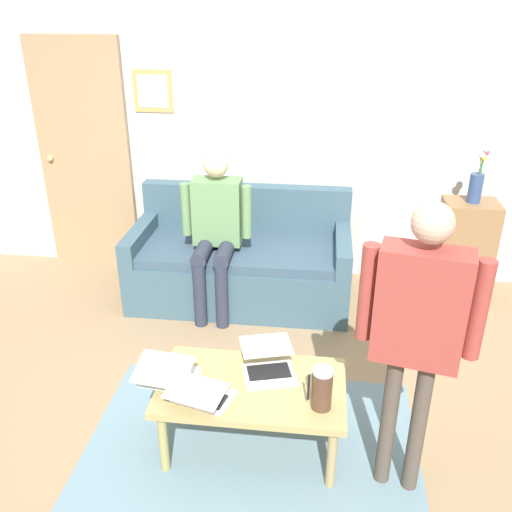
{
  "coord_description": "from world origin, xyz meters",
  "views": [
    {
      "loc": [
        -0.45,
        2.47,
        2.34
      ],
      "look_at": [
        -0.05,
        -0.75,
        0.8
      ],
      "focal_mm": 38.69,
      "sensor_mm": 36.0,
      "label": 1
    }
  ],
  "objects": [
    {
      "name": "back_wall",
      "position": [
        0.0,
        -2.2,
        1.35
      ],
      "size": [
        7.04,
        0.11,
        2.7
      ],
      "color": "beige",
      "rests_on": "ground_plane"
    },
    {
      "name": "coffee_table",
      "position": [
        -0.13,
        0.09,
        0.38
      ],
      "size": [
        1.01,
        0.6,
        0.43
      ],
      "color": "#A08E56",
      "rests_on": "ground_plane"
    },
    {
      "name": "area_rug",
      "position": [
        -0.13,
        0.19,
        0.0
      ],
      "size": [
        1.88,
        1.49,
        0.01
      ],
      "primitive_type": "cube",
      "color": "slate",
      "rests_on": "ground_plane"
    },
    {
      "name": "laptop_left",
      "position": [
        -0.21,
        -0.03,
        0.48
      ],
      "size": [
        0.36,
        0.4,
        0.12
      ],
      "color": "silver",
      "rests_on": "coffee_table"
    },
    {
      "name": "laptop_center",
      "position": [
        0.11,
        0.26,
        0.47
      ],
      "size": [
        0.36,
        0.35,
        0.13
      ],
      "color": "silver",
      "rests_on": "coffee_table"
    },
    {
      "name": "flower_vase",
      "position": [
        -1.64,
        -1.79,
        1.03
      ],
      "size": [
        0.11,
        0.11,
        0.45
      ],
      "color": "navy",
      "rests_on": "side_shelf"
    },
    {
      "name": "interior_door",
      "position": [
        1.65,
        -2.11,
        1.02
      ],
      "size": [
        0.82,
        0.09,
        2.05
      ],
      "color": "#9C7E59",
      "rests_on": "ground_plane"
    },
    {
      "name": "person_standing",
      "position": [
        -0.92,
        0.27,
        1.01
      ],
      "size": [
        0.56,
        0.26,
        1.57
      ],
      "color": "#4C4239",
      "rests_on": "ground_plane"
    },
    {
      "name": "ground_plane",
      "position": [
        0.0,
        0.0,
        0.0
      ],
      "size": [
        7.68,
        7.68,
        0.0
      ],
      "primitive_type": "plane",
      "color": "#8E7353"
    },
    {
      "name": "laptop_right",
      "position": [
        0.32,
        0.12,
        0.48
      ],
      "size": [
        0.33,
        0.33,
        0.15
      ],
      "color": "silver",
      "rests_on": "coffee_table"
    },
    {
      "name": "french_press",
      "position": [
        -0.51,
        0.23,
        0.55
      ],
      "size": [
        0.13,
        0.11,
        0.26
      ],
      "color": "#4C3323",
      "rests_on": "coffee_table"
    },
    {
      "name": "side_shelf",
      "position": [
        -1.64,
        -1.8,
        0.43
      ],
      "size": [
        0.42,
        0.32,
        0.86
      ],
      "color": "olive",
      "rests_on": "ground_plane"
    },
    {
      "name": "person_seated",
      "position": [
        0.34,
        -1.41,
        0.73
      ],
      "size": [
        0.55,
        0.51,
        1.28
      ],
      "color": "#292E3D",
      "rests_on": "ground_plane"
    },
    {
      "name": "couch",
      "position": [
        0.18,
        -1.63,
        0.31
      ],
      "size": [
        1.78,
        0.87,
        0.88
      ],
      "color": "#385360",
      "rests_on": "ground_plane"
    }
  ]
}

